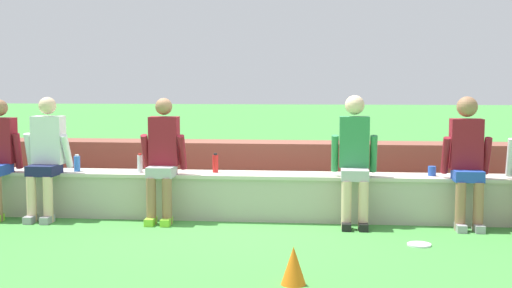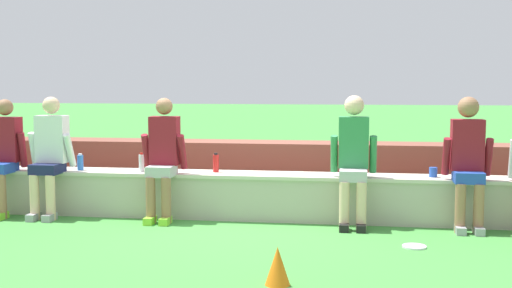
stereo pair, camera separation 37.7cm
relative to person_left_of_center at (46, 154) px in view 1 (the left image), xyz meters
The scene contains 13 objects.
ground_plane 2.44m from the person_left_of_center, ahead, with size 80.00×80.00×0.00m, color #428E3D.
stone_seating_wall 2.38m from the person_left_of_center, ahead, with size 7.60×0.50×0.53m.
brick_bleachers 2.73m from the person_left_of_center, 30.87° to the left, with size 11.11×1.23×0.78m.
person_left_of_center is the anchor object (origin of this frame).
person_center 1.38m from the person_left_of_center, ahead, with size 0.51×0.53×1.41m.
person_right_of_center 3.56m from the person_left_of_center, ahead, with size 0.51×0.60×1.45m.
person_far_right 4.78m from the person_left_of_center, ahead, with size 0.52×0.52×1.44m.
water_bottle_center_gap 1.09m from the person_left_of_center, 11.08° to the left, with size 0.06×0.06×0.23m.
water_bottle_mid_left 1.97m from the person_left_of_center, ahead, with size 0.07×0.07×0.23m.
water_bottle_near_right 0.39m from the person_left_of_center, 38.34° to the left, with size 0.07×0.07×0.20m.
plastic_cup_left_end 4.46m from the person_left_of_center, ahead, with size 0.09×0.09×0.11m, color blue.
frisbee 4.31m from the person_left_of_center, 11.95° to the right, with size 0.23×0.23×0.02m, color white.
sports_cone 3.78m from the person_left_of_center, 37.06° to the right, with size 0.20×0.20×0.31m, color orange.
Camera 1 is at (0.88, -7.38, 1.60)m, focal length 46.35 mm.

